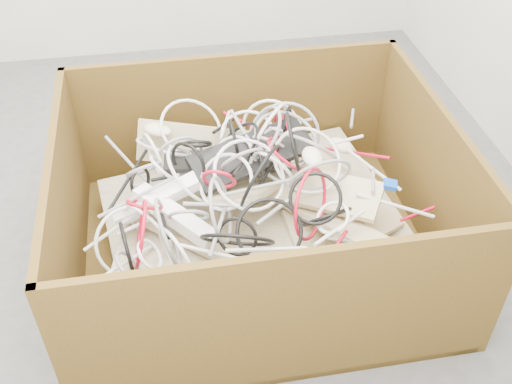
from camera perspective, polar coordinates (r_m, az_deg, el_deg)
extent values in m
plane|color=#494A4C|center=(2.45, -7.45, -2.99)|extent=(3.00, 3.00, 0.00)
cube|color=silver|center=(0.51, -6.71, -15.46)|extent=(3.00, 0.04, 2.50)
cube|color=#3A290E|center=(2.29, 0.09, -5.80)|extent=(1.30, 1.09, 0.03)
cube|color=#3A290E|center=(2.52, -2.02, 7.10)|extent=(1.30, 0.03, 0.56)
cube|color=#3A290E|center=(1.75, 3.20, -12.11)|extent=(1.30, 0.02, 0.56)
cube|color=#3A290E|center=(2.28, 16.14, 1.11)|extent=(0.02, 1.04, 0.56)
cube|color=#3A290E|center=(2.12, -17.22, -2.69)|extent=(0.03, 1.04, 0.56)
cube|color=#BDB48C|center=(2.26, -0.01, -4.13)|extent=(1.15, 0.99, 0.21)
cube|color=#BDB48C|center=(2.13, -2.54, -4.37)|extent=(0.82, 0.74, 0.22)
cube|color=#C9BF8D|center=(2.33, -4.28, 1.67)|extent=(0.42, 0.41, 0.11)
cube|color=#C9BF8D|center=(2.25, 8.64, -0.05)|extent=(0.35, 0.45, 0.14)
cube|color=#C9BF8D|center=(2.04, 6.01, -5.98)|extent=(0.18, 0.44, 0.06)
cube|color=#C9BF8D|center=(2.05, -6.35, -3.69)|extent=(0.43, 0.38, 0.13)
cube|color=#C9BF8D|center=(2.08, 7.01, -2.62)|extent=(0.31, 0.44, 0.19)
cube|color=#C9BF8D|center=(2.28, -5.69, 4.33)|extent=(0.45, 0.19, 0.18)
cube|color=#C9BF8D|center=(2.11, 0.06, 0.58)|extent=(0.38, 0.41, 0.21)
cube|color=#C9BF8D|center=(2.10, 5.80, 0.22)|extent=(0.45, 0.36, 0.09)
cube|color=black|center=(2.12, -2.74, 2.90)|extent=(0.44, 0.19, 0.07)
cube|color=black|center=(2.08, -0.35, 3.62)|extent=(0.46, 0.30, 0.09)
ellipsoid|color=beige|center=(2.08, -10.91, -1.20)|extent=(0.13, 0.11, 0.04)
ellipsoid|color=beige|center=(2.27, 7.98, 4.31)|extent=(0.11, 0.13, 0.04)
ellipsoid|color=beige|center=(1.83, -2.11, -7.70)|extent=(0.12, 0.10, 0.04)
ellipsoid|color=beige|center=(2.00, 5.27, 3.29)|extent=(0.07, 0.11, 0.04)
ellipsoid|color=beige|center=(2.25, -9.23, 5.77)|extent=(0.13, 0.11, 0.04)
ellipsoid|color=black|center=(1.88, 8.30, -7.72)|extent=(0.12, 0.09, 0.04)
ellipsoid|color=beige|center=(1.79, -14.99, -10.22)|extent=(0.09, 0.12, 0.04)
ellipsoid|color=beige|center=(1.94, 16.39, -7.17)|extent=(0.12, 0.12, 0.04)
cube|color=white|center=(2.00, -9.31, -0.66)|extent=(0.30, 0.12, 0.12)
cube|color=white|center=(1.96, -7.67, -2.18)|extent=(0.26, 0.26, 0.10)
cube|color=blue|center=(2.10, 12.45, 0.68)|extent=(0.06, 0.05, 0.03)
torus|color=silver|center=(2.04, 4.85, 3.00)|extent=(0.28, 0.26, 0.15)
torus|color=silver|center=(1.98, -11.54, -4.60)|extent=(0.33, 0.19, 0.29)
torus|color=gray|center=(2.18, 2.88, 5.36)|extent=(0.32, 0.17, 0.29)
torus|color=silver|center=(2.01, 1.63, 2.20)|extent=(0.15, 0.19, 0.22)
torus|color=black|center=(1.93, 6.67, -2.34)|extent=(0.22, 0.15, 0.19)
torus|color=black|center=(1.86, 5.57, -0.62)|extent=(0.21, 0.14, 0.18)
torus|color=#B70D24|center=(2.20, 2.53, 5.31)|extent=(0.05, 0.24, 0.24)
torus|color=#B70D24|center=(1.96, -10.36, -1.17)|extent=(0.16, 0.14, 0.11)
torus|color=silver|center=(1.83, -9.92, -5.82)|extent=(0.10, 0.15, 0.13)
torus|color=silver|center=(1.95, -2.84, 0.95)|extent=(0.23, 0.19, 0.19)
torus|color=silver|center=(2.05, -8.72, 2.26)|extent=(0.11, 0.16, 0.13)
torus|color=black|center=(1.87, -1.77, -4.22)|extent=(0.13, 0.11, 0.14)
torus|color=gray|center=(2.00, -1.29, 3.03)|extent=(0.22, 0.14, 0.19)
torus|color=silver|center=(2.23, -8.23, 4.20)|extent=(0.23, 0.25, 0.18)
torus|color=black|center=(2.09, -10.79, 0.99)|extent=(0.09, 0.12, 0.14)
torus|color=silver|center=(2.17, -0.81, 5.51)|extent=(0.20, 0.19, 0.11)
torus|color=gray|center=(1.98, 6.02, 1.41)|extent=(0.30, 0.13, 0.28)
torus|color=silver|center=(1.87, -7.36, -6.12)|extent=(0.11, 0.24, 0.25)
torus|color=#B70D24|center=(1.94, -3.50, 1.19)|extent=(0.15, 0.09, 0.14)
torus|color=#B70D24|center=(2.05, 3.18, 3.47)|extent=(0.22, 0.26, 0.17)
torus|color=silver|center=(2.25, -6.07, 5.91)|extent=(0.28, 0.22, 0.22)
torus|color=gray|center=(2.14, 4.75, 4.10)|extent=(0.28, 0.23, 0.24)
torus|color=silver|center=(2.11, 1.17, 5.56)|extent=(0.20, 0.25, 0.25)
torus|color=gray|center=(2.15, -7.17, 3.54)|extent=(0.22, 0.08, 0.21)
torus|color=gray|center=(2.05, -10.47, 2.10)|extent=(0.15, 0.10, 0.13)
torus|color=black|center=(2.01, 0.13, 2.63)|extent=(0.04, 0.13, 0.13)
torus|color=gray|center=(2.07, 0.68, 5.63)|extent=(0.13, 0.21, 0.19)
torus|color=black|center=(1.81, -1.75, -4.52)|extent=(0.31, 0.21, 0.25)
torus|color=silver|center=(2.19, 1.87, 5.43)|extent=(0.15, 0.09, 0.14)
torus|color=black|center=(1.96, -11.97, -5.29)|extent=(0.05, 0.26, 0.26)
torus|color=black|center=(2.08, -2.11, 3.88)|extent=(0.25, 0.34, 0.25)
torus|color=silver|center=(2.08, -2.17, 3.33)|extent=(0.17, 0.15, 0.15)
torus|color=silver|center=(2.28, 1.39, 5.97)|extent=(0.29, 0.13, 0.30)
torus|color=silver|center=(2.05, -6.03, 1.65)|extent=(0.21, 0.30, 0.24)
torus|color=black|center=(2.00, 3.51, 4.59)|extent=(0.08, 0.29, 0.28)
torus|color=silver|center=(1.86, 7.19, -2.42)|extent=(0.14, 0.16, 0.10)
torus|color=black|center=(2.02, -6.36, 2.77)|extent=(0.15, 0.16, 0.21)
torus|color=black|center=(2.07, -5.54, 4.50)|extent=(0.15, 0.11, 0.11)
torus|color=gray|center=(1.87, -11.76, -6.87)|extent=(0.11, 0.17, 0.14)
torus|color=black|center=(1.82, 1.26, -3.75)|extent=(0.29, 0.21, 0.22)
torus|color=silver|center=(1.94, -0.61, 1.63)|extent=(0.33, 0.28, 0.22)
torus|color=silver|center=(2.13, 1.17, 4.61)|extent=(0.17, 0.14, 0.13)
torus|color=#B70D24|center=(1.89, -10.72, -3.87)|extent=(0.09, 0.30, 0.29)
torus|color=silver|center=(2.14, -9.54, 3.37)|extent=(0.08, 0.20, 0.20)
torus|color=gray|center=(2.13, 2.06, 4.37)|extent=(0.19, 0.15, 0.14)
torus|color=silver|center=(1.98, -10.09, -3.34)|extent=(0.19, 0.23, 0.28)
torus|color=black|center=(2.08, -2.09, 4.98)|extent=(0.04, 0.19, 0.19)
torus|color=black|center=(1.94, 0.38, 1.39)|extent=(0.23, 0.26, 0.32)
torus|color=#B70D24|center=(1.93, 5.15, -1.16)|extent=(0.19, 0.22, 0.24)
torus|color=black|center=(2.20, 2.89, 6.26)|extent=(0.07, 0.14, 0.15)
torus|color=gray|center=(2.08, 2.84, 5.03)|extent=(0.23, 0.23, 0.15)
torus|color=gray|center=(1.86, -3.32, -1.69)|extent=(0.11, 0.22, 0.21)
torus|color=gray|center=(1.88, -8.22, -3.89)|extent=(0.09, 0.32, 0.32)
torus|color=gray|center=(1.91, -6.31, -2.27)|extent=(0.16, 0.09, 0.15)
cylinder|color=#B70D24|center=(2.30, -0.52, 6.23)|extent=(0.19, 0.15, 0.06)
cylinder|color=#B70D24|center=(2.30, 9.20, 3.64)|extent=(0.20, 0.22, 0.10)
cylinder|color=black|center=(1.96, -8.88, -1.80)|extent=(0.05, 0.28, 0.04)
cylinder|color=silver|center=(1.77, 1.05, -5.40)|extent=(0.25, 0.05, 0.08)
cylinder|color=black|center=(2.26, -2.92, 6.29)|extent=(0.11, 0.15, 0.06)
cylinder|color=gray|center=(1.85, 1.78, -1.75)|extent=(0.13, 0.09, 0.04)
cylinder|color=silver|center=(1.82, -3.98, -5.73)|extent=(0.22, 0.12, 0.02)
cylinder|color=silver|center=(1.99, -12.98, -3.28)|extent=(0.22, 0.11, 0.08)
cylinder|color=silver|center=(1.91, -11.73, -6.24)|extent=(0.16, 0.19, 0.09)
cylinder|color=black|center=(1.97, -1.28, 2.78)|extent=(0.10, 0.21, 0.08)
cylinder|color=silver|center=(1.98, -11.27, -3.17)|extent=(0.12, 0.09, 0.04)
cylinder|color=gray|center=(1.88, -3.66, -1.20)|extent=(0.21, 0.02, 0.05)
cylinder|color=gray|center=(2.44, 9.00, 6.84)|extent=(0.06, 0.12, 0.02)
cylinder|color=gray|center=(2.07, -9.80, 0.38)|extent=(0.13, 0.02, 0.06)
cylinder|color=silver|center=(2.22, -2.90, 6.33)|extent=(0.07, 0.21, 0.04)
cylinder|color=silver|center=(2.20, 8.43, 4.81)|extent=(0.13, 0.03, 0.03)
cylinder|color=gray|center=(1.98, -10.88, -0.34)|extent=(0.27, 0.10, 0.08)
cylinder|color=#B70D24|center=(2.14, 14.88, -1.99)|extent=(0.13, 0.03, 0.04)
cylinder|color=black|center=(2.04, -6.57, 1.71)|extent=(0.24, 0.04, 0.02)
cylinder|color=silver|center=(2.26, 1.19, 5.22)|extent=(0.28, 0.14, 0.02)
cylinder|color=black|center=(2.13, -11.90, 1.10)|extent=(0.15, 0.26, 0.07)
cylinder|color=silver|center=(2.08, 12.90, -1.23)|extent=(0.25, 0.11, 0.07)
cylinder|color=silver|center=(1.85, 7.93, -3.28)|extent=(0.22, 0.20, 0.09)
cylinder|color=#B70D24|center=(1.82, 6.89, -5.92)|extent=(0.15, 0.14, 0.07)
cylinder|color=gray|center=(2.37, 3.25, 6.40)|extent=(0.19, 0.02, 0.04)
cylinder|color=gray|center=(1.80, 6.01, -7.28)|extent=(0.10, 0.12, 0.04)
cylinder|color=gray|center=(1.85, -3.53, -3.48)|extent=(0.09, 0.24, 0.03)
cylinder|color=gray|center=(2.13, -1.15, 5.65)|extent=(0.06, 0.26, 0.03)
cylinder|color=gray|center=(1.93, 0.38, 0.50)|extent=(0.26, 0.05, 0.01)
cylinder|color=gray|center=(1.89, 9.22, -4.67)|extent=(0.15, 0.09, 0.03)
cylinder|color=gray|center=(2.23, -11.83, 2.77)|extent=(0.16, 0.23, 0.10)
cylinder|color=silver|center=(2.20, 10.94, 2.09)|extent=(0.16, 0.19, 0.08)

